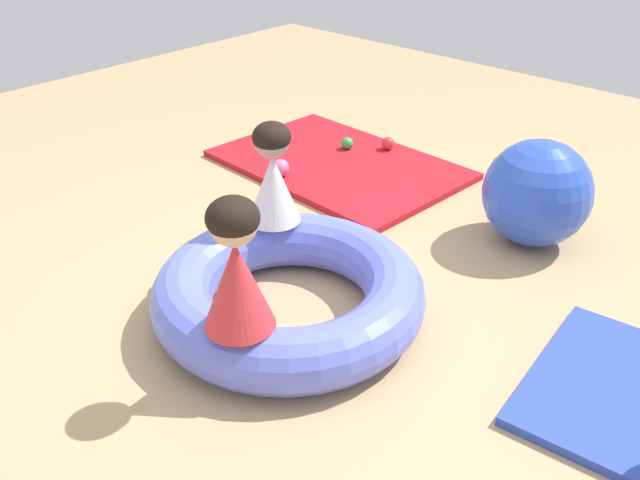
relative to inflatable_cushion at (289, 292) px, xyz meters
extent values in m
plane|color=tan|center=(0.04, 0.04, -0.13)|extent=(8.00, 8.00, 0.00)
cube|color=#B21923|center=(-0.90, 1.36, -0.11)|extent=(1.57, 1.09, 0.04)
torus|color=#6070E5|center=(0.00, 0.00, 0.00)|extent=(1.18, 1.18, 0.26)
cone|color=white|center=(-0.34, 0.26, 0.29)|extent=(0.28, 0.28, 0.33)
sphere|color=tan|center=(-0.34, 0.26, 0.53)|extent=(0.16, 0.16, 0.16)
ellipsoid|color=black|center=(-0.34, 0.26, 0.55)|extent=(0.18, 0.18, 0.14)
cone|color=red|center=(0.15, -0.40, 0.31)|extent=(0.36, 0.36, 0.35)
sphere|color=#DBAD89|center=(0.15, -0.40, 0.56)|extent=(0.18, 0.18, 0.18)
ellipsoid|color=black|center=(0.15, -0.40, 0.58)|extent=(0.19, 0.19, 0.15)
sphere|color=red|center=(-0.79, 1.73, -0.05)|extent=(0.09, 0.09, 0.09)
sphere|color=green|center=(-1.00, 1.56, -0.05)|extent=(0.08, 0.08, 0.08)
sphere|color=pink|center=(-1.01, 0.95, -0.04)|extent=(0.11, 0.11, 0.11)
sphere|color=blue|center=(0.45, 1.33, 0.14)|extent=(0.55, 0.55, 0.55)
camera|label=1|loc=(1.75, -1.71, 1.68)|focal=38.61mm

